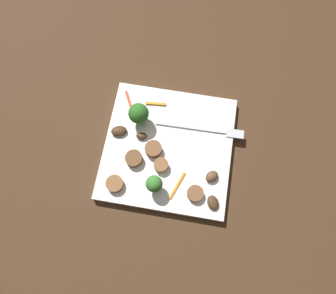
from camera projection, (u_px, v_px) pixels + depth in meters
name	position (u px, v px, depth m)	size (l,w,h in m)	color
ground_plane	(168.00, 150.00, 0.64)	(1.40, 1.40, 0.00)	#422B19
plate	(168.00, 148.00, 0.63)	(0.25, 0.25, 0.02)	white
fork	(206.00, 130.00, 0.63)	(0.18, 0.02, 0.00)	silver
broccoli_floret_0	(139.00, 114.00, 0.61)	(0.04, 0.04, 0.05)	#347525
broccoli_floret_1	(154.00, 184.00, 0.57)	(0.03, 0.03, 0.05)	#408630
sausage_slice_0	(195.00, 194.00, 0.59)	(0.03, 0.03, 0.01)	brown
sausage_slice_1	(153.00, 149.00, 0.61)	(0.03, 0.03, 0.02)	brown
sausage_slice_2	(115.00, 184.00, 0.59)	(0.03, 0.03, 0.01)	brown
sausage_slice_3	(134.00, 159.00, 0.61)	(0.03, 0.03, 0.01)	brown
sausage_slice_4	(161.00, 165.00, 0.60)	(0.03, 0.03, 0.01)	brown
mushroom_0	(213.00, 203.00, 0.58)	(0.03, 0.02, 0.01)	#422B19
mushroom_1	(212.00, 176.00, 0.60)	(0.03, 0.02, 0.01)	brown
mushroom_2	(119.00, 131.00, 0.63)	(0.03, 0.02, 0.01)	#422B19
mushroom_3	(142.00, 136.00, 0.62)	(0.02, 0.02, 0.01)	#422B19
pepper_strip_0	(129.00, 101.00, 0.65)	(0.05, 0.01, 0.00)	red
pepper_strip_1	(177.00, 185.00, 0.60)	(0.06, 0.00, 0.00)	orange
pepper_strip_2	(156.00, 104.00, 0.65)	(0.04, 0.01, 0.00)	orange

